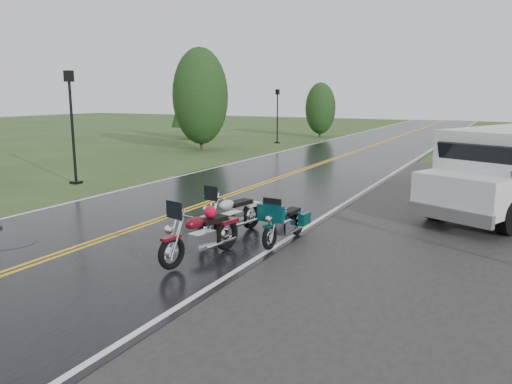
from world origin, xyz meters
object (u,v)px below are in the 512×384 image
person_at_van (512,203)px  motorcycle_red (171,240)px  lamp_post_near_left (72,128)px  lamp_post_far_left (277,116)px  motorcycle_teal (270,227)px  van_white (438,175)px  motorcycle_silver (208,218)px

person_at_van → motorcycle_red: bearing=31.4°
lamp_post_near_left → lamp_post_far_left: bearing=89.9°
motorcycle_teal → van_white: van_white is taller
motorcycle_silver → person_at_van: (5.99, 4.00, 0.17)m
motorcycle_red → motorcycle_silver: size_ratio=1.03×
motorcycle_red → van_white: (3.84, 6.50, 0.59)m
motorcycle_red → van_white: size_ratio=0.35×
van_white → motorcycle_silver: bearing=-108.5°
person_at_van → lamp_post_far_left: 23.42m
motorcycle_silver → lamp_post_far_left: lamp_post_far_left is taller
lamp_post_near_left → person_at_van: bearing=-1.1°
motorcycle_red → van_white: van_white is taller
van_white → lamp_post_near_left: size_ratio=1.49×
van_white → lamp_post_far_left: bearing=149.8°
motorcycle_red → motorcycle_silver: (-0.35, 1.83, -0.02)m
motorcycle_red → lamp_post_near_left: bearing=155.8°
person_at_van → lamp_post_far_left: size_ratio=0.43×
van_white → person_at_van: 1.98m
motorcycle_silver → person_at_van: 7.21m
person_at_van → motorcycle_silver: bearing=19.1°
motorcycle_silver → lamp_post_near_left: lamp_post_near_left is taller
motorcycle_silver → lamp_post_far_left: bearing=121.4°
motorcycle_red → motorcycle_silver: 1.86m
motorcycle_red → lamp_post_far_left: (-9.06, 24.02, 1.21)m
person_at_van → lamp_post_near_left: size_ratio=0.38×
motorcycle_red → person_at_van: (5.64, 5.82, 0.15)m
motorcycle_silver → motorcycle_red: bearing=-69.1°
motorcycle_red → van_white: 7.57m
motorcycle_teal → motorcycle_silver: motorcycle_silver is taller
motorcycle_teal → person_at_van: bearing=42.8°
motorcycle_red → motorcycle_teal: size_ratio=1.15×
van_white → person_at_van: size_ratio=3.95×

